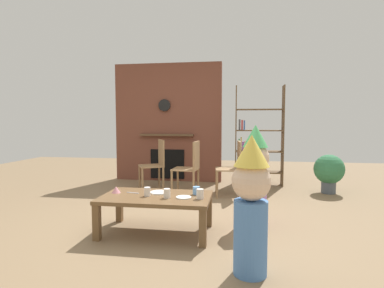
{
  "coord_description": "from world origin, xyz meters",
  "views": [
    {
      "loc": [
        0.76,
        -3.56,
        1.22
      ],
      "look_at": [
        0.15,
        0.4,
        0.93
      ],
      "focal_mm": 28.51,
      "sensor_mm": 36.0,
      "label": 1
    }
  ],
  "objects_px": {
    "potted_plant_tall": "(329,171)",
    "dining_chair_left": "(156,162)",
    "paper_plate_front": "(184,197)",
    "child_with_cone_hat": "(251,202)",
    "dining_chair_middle": "(191,165)",
    "child_in_pink": "(255,172)",
    "paper_plate_rear": "(159,192)",
    "coffee_table": "(156,201)",
    "paper_cup_near_right": "(167,193)",
    "dining_chair_right": "(233,165)",
    "paper_cup_far_left": "(200,194)",
    "birthday_cake_slice": "(116,190)",
    "bookshelf": "(255,139)",
    "paper_cup_center": "(147,192)",
    "paper_cup_near_left": "(196,191)"
  },
  "relations": [
    {
      "from": "child_with_cone_hat",
      "to": "dining_chair_left",
      "type": "relative_size",
      "value": 1.25
    },
    {
      "from": "child_with_cone_hat",
      "to": "dining_chair_left",
      "type": "xyz_separation_m",
      "value": [
        -1.54,
        2.79,
        -0.08
      ]
    },
    {
      "from": "coffee_table",
      "to": "child_with_cone_hat",
      "type": "distance_m",
      "value": 1.27
    },
    {
      "from": "birthday_cake_slice",
      "to": "child_in_pink",
      "type": "bearing_deg",
      "value": 14.22
    },
    {
      "from": "coffee_table",
      "to": "child_in_pink",
      "type": "xyz_separation_m",
      "value": [
        1.08,
        0.46,
        0.27
      ]
    },
    {
      "from": "birthday_cake_slice",
      "to": "dining_chair_left",
      "type": "distance_m",
      "value": 1.97
    },
    {
      "from": "birthday_cake_slice",
      "to": "dining_chair_middle",
      "type": "xyz_separation_m",
      "value": [
        0.6,
        1.66,
        0.06
      ]
    },
    {
      "from": "paper_plate_rear",
      "to": "dining_chair_left",
      "type": "relative_size",
      "value": 0.24
    },
    {
      "from": "child_in_pink",
      "to": "paper_cup_far_left",
      "type": "bearing_deg",
      "value": 18.48
    },
    {
      "from": "paper_cup_near_right",
      "to": "potted_plant_tall",
      "type": "bearing_deg",
      "value": 45.8
    },
    {
      "from": "paper_plate_rear",
      "to": "child_with_cone_hat",
      "type": "relative_size",
      "value": 0.19
    },
    {
      "from": "child_in_pink",
      "to": "dining_chair_middle",
      "type": "height_order",
      "value": "child_in_pink"
    },
    {
      "from": "paper_cup_near_right",
      "to": "dining_chair_left",
      "type": "height_order",
      "value": "dining_chair_left"
    },
    {
      "from": "dining_chair_left",
      "to": "coffee_table",
      "type": "bearing_deg",
      "value": 79.19
    },
    {
      "from": "coffee_table",
      "to": "paper_plate_front",
      "type": "relative_size",
      "value": 7.29
    },
    {
      "from": "coffee_table",
      "to": "child_in_pink",
      "type": "bearing_deg",
      "value": 22.88
    },
    {
      "from": "dining_chair_middle",
      "to": "child_in_pink",
      "type": "bearing_deg",
      "value": 131.68
    },
    {
      "from": "paper_cup_far_left",
      "to": "paper_plate_front",
      "type": "relative_size",
      "value": 0.64
    },
    {
      "from": "dining_chair_right",
      "to": "paper_cup_near_left",
      "type": "bearing_deg",
      "value": 71.8
    },
    {
      "from": "bookshelf",
      "to": "paper_plate_front",
      "type": "relative_size",
      "value": 11.65
    },
    {
      "from": "paper_plate_rear",
      "to": "dining_chair_right",
      "type": "xyz_separation_m",
      "value": [
        0.8,
        1.7,
        0.09
      ]
    },
    {
      "from": "paper_cup_near_right",
      "to": "paper_plate_rear",
      "type": "height_order",
      "value": "paper_cup_near_right"
    },
    {
      "from": "paper_plate_rear",
      "to": "dining_chair_middle",
      "type": "distance_m",
      "value": 1.59
    },
    {
      "from": "child_in_pink",
      "to": "dining_chair_left",
      "type": "relative_size",
      "value": 1.32
    },
    {
      "from": "dining_chair_left",
      "to": "potted_plant_tall",
      "type": "relative_size",
      "value": 1.36
    },
    {
      "from": "paper_plate_front",
      "to": "child_with_cone_hat",
      "type": "bearing_deg",
      "value": -46.98
    },
    {
      "from": "dining_chair_right",
      "to": "dining_chair_middle",
      "type": "bearing_deg",
      "value": 3.54
    },
    {
      "from": "paper_cup_near_right",
      "to": "child_with_cone_hat",
      "type": "relative_size",
      "value": 0.09
    },
    {
      "from": "bookshelf",
      "to": "paper_plate_front",
      "type": "bearing_deg",
      "value": -107.44
    },
    {
      "from": "child_in_pink",
      "to": "dining_chair_right",
      "type": "bearing_deg",
      "value": -101.6
    },
    {
      "from": "paper_cup_near_right",
      "to": "paper_plate_front",
      "type": "height_order",
      "value": "paper_cup_near_right"
    },
    {
      "from": "paper_plate_front",
      "to": "child_with_cone_hat",
      "type": "xyz_separation_m",
      "value": [
        0.67,
        -0.72,
        0.17
      ]
    },
    {
      "from": "coffee_table",
      "to": "paper_plate_front",
      "type": "xyz_separation_m",
      "value": [
        0.31,
        -0.05,
        0.06
      ]
    },
    {
      "from": "paper_cup_far_left",
      "to": "dining_chair_right",
      "type": "xyz_separation_m",
      "value": [
        0.31,
        1.89,
        0.04
      ]
    },
    {
      "from": "child_with_cone_hat",
      "to": "dining_chair_right",
      "type": "distance_m",
      "value": 2.61
    },
    {
      "from": "potted_plant_tall",
      "to": "dining_chair_left",
      "type": "bearing_deg",
      "value": -175.52
    },
    {
      "from": "coffee_table",
      "to": "child_with_cone_hat",
      "type": "height_order",
      "value": "child_with_cone_hat"
    },
    {
      "from": "child_with_cone_hat",
      "to": "paper_cup_far_left",
      "type": "bearing_deg",
      "value": -17.03
    },
    {
      "from": "paper_cup_center",
      "to": "paper_cup_far_left",
      "type": "bearing_deg",
      "value": -2.88
    },
    {
      "from": "paper_plate_front",
      "to": "dining_chair_left",
      "type": "xyz_separation_m",
      "value": [
        -0.87,
        2.08,
        0.09
      ]
    },
    {
      "from": "paper_cup_center",
      "to": "child_with_cone_hat",
      "type": "xyz_separation_m",
      "value": [
        1.08,
        -0.74,
        0.13
      ]
    },
    {
      "from": "paper_plate_front",
      "to": "birthday_cake_slice",
      "type": "relative_size",
      "value": 1.63
    },
    {
      "from": "coffee_table",
      "to": "paper_plate_rear",
      "type": "relative_size",
      "value": 5.6
    },
    {
      "from": "paper_plate_front",
      "to": "dining_chair_right",
      "type": "relative_size",
      "value": 0.18
    },
    {
      "from": "paper_cup_far_left",
      "to": "child_in_pink",
      "type": "xyz_separation_m",
      "value": [
        0.59,
        0.52,
        0.16
      ]
    },
    {
      "from": "child_with_cone_hat",
      "to": "coffee_table",
      "type": "bearing_deg",
      "value": 0.0
    },
    {
      "from": "paper_plate_rear",
      "to": "dining_chair_middle",
      "type": "height_order",
      "value": "dining_chair_middle"
    },
    {
      "from": "paper_cup_far_left",
      "to": "paper_plate_front",
      "type": "height_order",
      "value": "paper_cup_far_left"
    },
    {
      "from": "paper_plate_rear",
      "to": "dining_chair_middle",
      "type": "xyz_separation_m",
      "value": [
        0.11,
        1.59,
        0.09
      ]
    },
    {
      "from": "paper_cup_near_right",
      "to": "potted_plant_tall",
      "type": "distance_m",
      "value": 3.26
    }
  ]
}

